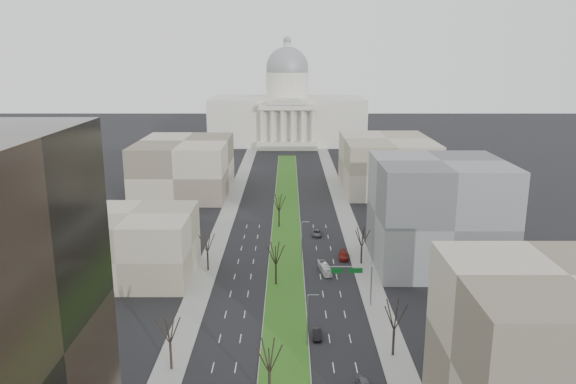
{
  "coord_description": "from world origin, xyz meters",
  "views": [
    {
      "loc": [
        0.58,
        -28.29,
        46.81
      ],
      "look_at": [
        0.49,
        104.48,
        13.82
      ],
      "focal_mm": 35.0,
      "sensor_mm": 36.0,
      "label": 1
    }
  ],
  "objects_px": {
    "car_red": "(344,255)",
    "car_black": "(317,334)",
    "car_grey_far": "(317,233)",
    "box_van": "(325,268)"
  },
  "relations": [
    {
      "from": "car_grey_far",
      "to": "box_van",
      "type": "relative_size",
      "value": 0.72
    },
    {
      "from": "car_grey_far",
      "to": "box_van",
      "type": "distance_m",
      "value": 25.72
    },
    {
      "from": "box_van",
      "to": "car_grey_far",
      "type": "bearing_deg",
      "value": 81.34
    },
    {
      "from": "box_van",
      "to": "car_red",
      "type": "bearing_deg",
      "value": 50.74
    },
    {
      "from": "car_black",
      "to": "car_grey_far",
      "type": "relative_size",
      "value": 0.84
    },
    {
      "from": "car_black",
      "to": "car_red",
      "type": "height_order",
      "value": "car_red"
    },
    {
      "from": "car_red",
      "to": "box_van",
      "type": "xyz_separation_m",
      "value": [
        -4.88,
        -8.66,
        0.19
      ]
    },
    {
      "from": "car_red",
      "to": "car_grey_far",
      "type": "distance_m",
      "value": 17.89
    },
    {
      "from": "car_red",
      "to": "car_black",
      "type": "bearing_deg",
      "value": -98.7
    },
    {
      "from": "car_grey_far",
      "to": "box_van",
      "type": "height_order",
      "value": "box_van"
    }
  ]
}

